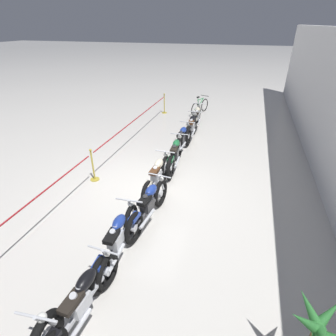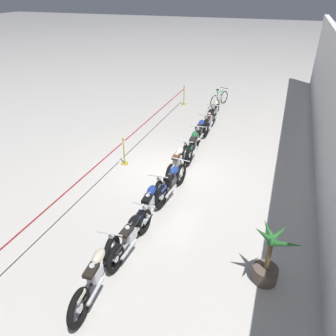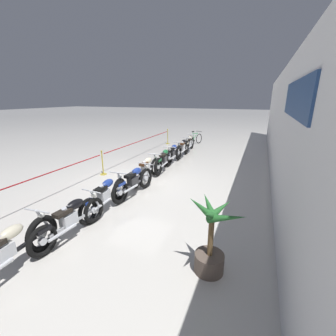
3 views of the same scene
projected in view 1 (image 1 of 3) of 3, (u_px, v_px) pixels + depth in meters
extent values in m
plane|color=silver|center=(143.00, 186.00, 7.87)|extent=(120.00, 120.00, 0.00)
torus|color=black|center=(199.00, 115.00, 12.82)|extent=(0.74, 0.18, 0.73)
torus|color=black|center=(195.00, 125.00, 11.47)|extent=(0.74, 0.18, 0.73)
cylinder|color=silver|center=(199.00, 115.00, 12.82)|extent=(0.18, 0.09, 0.17)
cylinder|color=silver|center=(195.00, 125.00, 11.47)|extent=(0.18, 0.09, 0.17)
cylinder|color=silver|center=(199.00, 108.00, 12.76)|extent=(0.31, 0.08, 0.59)
cube|color=silver|center=(197.00, 117.00, 12.03)|extent=(0.38, 0.25, 0.26)
cylinder|color=silver|center=(197.00, 112.00, 11.97)|extent=(0.19, 0.12, 0.24)
cylinder|color=silver|center=(197.00, 113.00, 11.90)|extent=(0.19, 0.12, 0.24)
cylinder|color=silver|center=(199.00, 122.00, 11.81)|extent=(0.70, 0.13, 0.07)
cube|color=black|center=(197.00, 119.00, 12.14)|extent=(1.27, 0.16, 0.06)
ellipsoid|color=beige|center=(198.00, 110.00, 12.10)|extent=(0.48, 0.26, 0.22)
cube|color=black|center=(197.00, 113.00, 11.81)|extent=(0.41, 0.23, 0.09)
cube|color=beige|center=(195.00, 119.00, 11.39)|extent=(0.33, 0.19, 0.08)
cylinder|color=silver|center=(199.00, 103.00, 12.54)|extent=(0.09, 0.62, 0.04)
sphere|color=silver|center=(199.00, 106.00, 12.68)|extent=(0.14, 0.14, 0.14)
torus|color=black|center=(194.00, 124.00, 11.58)|extent=(0.79, 0.16, 0.79)
torus|color=black|center=(188.00, 136.00, 10.29)|extent=(0.79, 0.16, 0.79)
cylinder|color=silver|center=(194.00, 124.00, 11.58)|extent=(0.19, 0.09, 0.19)
cylinder|color=silver|center=(188.00, 136.00, 10.29)|extent=(0.19, 0.09, 0.19)
cylinder|color=silver|center=(195.00, 117.00, 11.52)|extent=(0.31, 0.07, 0.59)
cube|color=silver|center=(191.00, 126.00, 10.82)|extent=(0.37, 0.23, 0.26)
cylinder|color=silver|center=(192.00, 121.00, 10.75)|extent=(0.18, 0.12, 0.24)
cylinder|color=silver|center=(191.00, 122.00, 10.68)|extent=(0.18, 0.12, 0.24)
cylinder|color=silver|center=(193.00, 132.00, 10.60)|extent=(0.70, 0.10, 0.07)
cube|color=#47474C|center=(191.00, 129.00, 10.93)|extent=(1.21, 0.11, 0.06)
ellipsoid|color=black|center=(193.00, 119.00, 10.88)|extent=(0.47, 0.24, 0.22)
cube|color=#4C2D19|center=(191.00, 122.00, 10.60)|extent=(0.41, 0.22, 0.09)
cube|color=black|center=(189.00, 129.00, 10.20)|extent=(0.33, 0.17, 0.08)
cylinder|color=silver|center=(195.00, 112.00, 11.29)|extent=(0.06, 0.62, 0.04)
sphere|color=silver|center=(195.00, 114.00, 11.43)|extent=(0.14, 0.14, 0.14)
torus|color=black|center=(187.00, 135.00, 10.56)|extent=(0.69, 0.14, 0.68)
torus|color=black|center=(175.00, 151.00, 9.23)|extent=(0.69, 0.14, 0.68)
cylinder|color=silver|center=(187.00, 135.00, 10.56)|extent=(0.16, 0.08, 0.16)
cylinder|color=silver|center=(175.00, 151.00, 9.23)|extent=(0.16, 0.08, 0.16)
cylinder|color=silver|center=(188.00, 128.00, 10.49)|extent=(0.30, 0.07, 0.59)
cube|color=#2D2D30|center=(181.00, 139.00, 9.78)|extent=(0.37, 0.23, 0.26)
cylinder|color=#2D2D30|center=(182.00, 134.00, 9.71)|extent=(0.18, 0.12, 0.24)
cylinder|color=#2D2D30|center=(181.00, 134.00, 9.64)|extent=(0.18, 0.12, 0.24)
cylinder|color=silver|center=(183.00, 146.00, 9.56)|extent=(0.70, 0.09, 0.07)
cube|color=#ADAFB5|center=(182.00, 142.00, 9.88)|extent=(1.28, 0.10, 0.06)
ellipsoid|color=navy|center=(183.00, 130.00, 9.84)|extent=(0.47, 0.23, 0.22)
cube|color=black|center=(181.00, 135.00, 9.56)|extent=(0.41, 0.21, 0.09)
cube|color=navy|center=(176.00, 144.00, 9.16)|extent=(0.32, 0.17, 0.08)
cylinder|color=silver|center=(187.00, 122.00, 10.27)|extent=(0.05, 0.62, 0.04)
sphere|color=silver|center=(188.00, 125.00, 10.41)|extent=(0.14, 0.14, 0.14)
torus|color=black|center=(179.00, 148.00, 9.33)|extent=(0.78, 0.18, 0.77)
torus|color=black|center=(170.00, 168.00, 8.07)|extent=(0.78, 0.18, 0.77)
cylinder|color=silver|center=(179.00, 148.00, 9.33)|extent=(0.19, 0.09, 0.18)
cylinder|color=silver|center=(170.00, 168.00, 8.07)|extent=(0.19, 0.09, 0.18)
cylinder|color=silver|center=(180.00, 140.00, 9.27)|extent=(0.31, 0.08, 0.59)
cube|color=#2D2D30|center=(175.00, 154.00, 8.58)|extent=(0.37, 0.25, 0.26)
cylinder|color=#2D2D30|center=(175.00, 148.00, 8.52)|extent=(0.19, 0.12, 0.24)
cylinder|color=#2D2D30|center=(175.00, 149.00, 8.45)|extent=(0.19, 0.12, 0.24)
cylinder|color=silver|center=(177.00, 162.00, 8.36)|extent=(0.70, 0.12, 0.07)
cube|color=#ADAFB5|center=(175.00, 157.00, 8.69)|extent=(1.18, 0.14, 0.06)
ellipsoid|color=#1E6B38|center=(176.00, 144.00, 8.65)|extent=(0.47, 0.25, 0.22)
cube|color=black|center=(174.00, 149.00, 8.36)|extent=(0.41, 0.23, 0.09)
cube|color=#1E6B38|center=(171.00, 159.00, 7.98)|extent=(0.33, 0.18, 0.08)
cylinder|color=silver|center=(179.00, 134.00, 9.04)|extent=(0.08, 0.62, 0.04)
sphere|color=silver|center=(180.00, 137.00, 9.18)|extent=(0.14, 0.14, 0.14)
torus|color=black|center=(165.00, 167.00, 8.16)|extent=(0.72, 0.13, 0.72)
torus|color=black|center=(147.00, 194.00, 6.89)|extent=(0.72, 0.13, 0.72)
cylinder|color=silver|center=(165.00, 167.00, 8.16)|extent=(0.17, 0.08, 0.17)
cylinder|color=silver|center=(147.00, 194.00, 6.89)|extent=(0.17, 0.08, 0.17)
cylinder|color=silver|center=(166.00, 158.00, 8.10)|extent=(0.30, 0.06, 0.59)
cube|color=silver|center=(156.00, 175.00, 7.41)|extent=(0.36, 0.23, 0.26)
cylinder|color=silver|center=(157.00, 169.00, 7.34)|extent=(0.18, 0.11, 0.24)
cylinder|color=silver|center=(156.00, 170.00, 7.27)|extent=(0.18, 0.11, 0.24)
cylinder|color=silver|center=(157.00, 186.00, 7.19)|extent=(0.70, 0.08, 0.07)
cube|color=#ADAFB5|center=(157.00, 179.00, 7.51)|extent=(1.22, 0.08, 0.06)
ellipsoid|color=beige|center=(159.00, 164.00, 7.47)|extent=(0.46, 0.23, 0.22)
cube|color=#4C2D19|center=(154.00, 171.00, 7.19)|extent=(0.40, 0.21, 0.09)
cube|color=beige|center=(148.00, 185.00, 6.81)|extent=(0.32, 0.16, 0.08)
cylinder|color=silver|center=(165.00, 151.00, 7.88)|extent=(0.04, 0.62, 0.04)
sphere|color=silver|center=(166.00, 155.00, 8.01)|extent=(0.14, 0.14, 0.14)
torus|color=black|center=(160.00, 193.00, 6.90)|extent=(0.75, 0.19, 0.74)
torus|color=black|center=(134.00, 228.00, 5.73)|extent=(0.75, 0.19, 0.74)
cylinder|color=silver|center=(160.00, 193.00, 6.90)|extent=(0.18, 0.10, 0.17)
cylinder|color=silver|center=(134.00, 228.00, 5.73)|extent=(0.18, 0.10, 0.17)
cylinder|color=silver|center=(162.00, 182.00, 6.83)|extent=(0.31, 0.08, 0.59)
cube|color=#2D2D30|center=(147.00, 205.00, 6.19)|extent=(0.38, 0.25, 0.26)
cylinder|color=#2D2D30|center=(148.00, 197.00, 6.13)|extent=(0.19, 0.13, 0.24)
cylinder|color=#2D2D30|center=(146.00, 199.00, 6.06)|extent=(0.19, 0.13, 0.24)
cylinder|color=silver|center=(147.00, 219.00, 5.97)|extent=(0.70, 0.13, 0.07)
cube|color=#47474C|center=(148.00, 208.00, 6.30)|extent=(1.16, 0.17, 0.06)
ellipsoid|color=navy|center=(151.00, 191.00, 6.25)|extent=(0.48, 0.26, 0.22)
cube|color=black|center=(144.00, 200.00, 5.98)|extent=(0.42, 0.24, 0.09)
cube|color=navy|center=(134.00, 217.00, 5.64)|extent=(0.33, 0.19, 0.08)
cylinder|color=silver|center=(160.00, 176.00, 6.61)|extent=(0.09, 0.62, 0.04)
sphere|color=silver|center=(161.00, 179.00, 6.75)|extent=(0.14, 0.14, 0.14)
torus|color=black|center=(131.00, 219.00, 6.00)|extent=(0.71, 0.15, 0.71)
torus|color=black|center=(100.00, 275.00, 4.67)|extent=(0.71, 0.15, 0.71)
cylinder|color=silver|center=(131.00, 219.00, 6.00)|extent=(0.17, 0.09, 0.17)
cylinder|color=silver|center=(100.00, 275.00, 4.67)|extent=(0.17, 0.09, 0.17)
cylinder|color=silver|center=(131.00, 207.00, 5.94)|extent=(0.31, 0.07, 0.59)
cube|color=silver|center=(115.00, 240.00, 5.22)|extent=(0.37, 0.24, 0.26)
cylinder|color=silver|center=(115.00, 231.00, 5.15)|extent=(0.18, 0.12, 0.24)
cylinder|color=silver|center=(114.00, 234.00, 5.08)|extent=(0.18, 0.12, 0.24)
cylinder|color=silver|center=(117.00, 258.00, 5.00)|extent=(0.70, 0.11, 0.07)
cube|color=#47474C|center=(117.00, 243.00, 5.33)|extent=(1.26, 0.13, 0.06)
ellipsoid|color=navy|center=(119.00, 222.00, 5.29)|extent=(0.47, 0.24, 0.22)
cube|color=black|center=(112.00, 236.00, 5.00)|extent=(0.41, 0.22, 0.09)
cube|color=navy|center=(99.00, 263.00, 4.59)|extent=(0.33, 0.18, 0.08)
cylinder|color=silver|center=(129.00, 200.00, 5.72)|extent=(0.07, 0.62, 0.04)
sphere|color=silver|center=(131.00, 203.00, 5.86)|extent=(0.14, 0.14, 0.14)
torus|color=black|center=(107.00, 271.00, 4.76)|extent=(0.69, 0.15, 0.68)
cylinder|color=silver|center=(107.00, 271.00, 4.76)|extent=(0.16, 0.09, 0.16)
cylinder|color=silver|center=(108.00, 257.00, 4.70)|extent=(0.31, 0.07, 0.59)
cube|color=silver|center=(79.00, 304.00, 4.04)|extent=(0.37, 0.24, 0.26)
cylinder|color=silver|center=(79.00, 293.00, 3.98)|extent=(0.18, 0.12, 0.24)
cylinder|color=silver|center=(75.00, 298.00, 3.91)|extent=(0.18, 0.12, 0.24)
cylinder|color=silver|center=(76.00, 331.00, 3.82)|extent=(0.70, 0.11, 0.07)
cube|color=#ADAFB5|center=(83.00, 306.00, 4.15)|extent=(1.17, 0.13, 0.06)
ellipsoid|color=black|center=(86.00, 280.00, 4.11)|extent=(0.47, 0.25, 0.22)
cube|color=black|center=(71.00, 302.00, 3.83)|extent=(0.41, 0.22, 0.09)
cylinder|color=silver|center=(103.00, 250.00, 4.48)|extent=(0.07, 0.62, 0.04)
sphere|color=silver|center=(107.00, 253.00, 4.61)|extent=(0.14, 0.14, 0.14)
cylinder|color=silver|center=(45.00, 321.00, 3.63)|extent=(0.31, 0.08, 0.59)
cylinder|color=silver|center=(36.00, 317.00, 3.41)|extent=(0.09, 0.62, 0.04)
sphere|color=silver|center=(42.00, 318.00, 3.54)|extent=(0.14, 0.14, 0.14)
torus|color=black|center=(205.00, 105.00, 14.40)|extent=(0.65, 0.28, 0.68)
torus|color=black|center=(195.00, 109.00, 13.69)|extent=(0.65, 0.28, 0.68)
cylinder|color=#238442|center=(201.00, 103.00, 13.97)|extent=(0.57, 0.24, 0.43)
cylinder|color=#238442|center=(200.00, 99.00, 13.84)|extent=(0.53, 0.22, 0.04)
cylinder|color=#238442|center=(198.00, 102.00, 13.76)|extent=(0.15, 0.09, 0.55)
cube|color=black|center=(198.00, 97.00, 13.60)|extent=(0.20, 0.14, 0.05)
cylinder|color=#238442|center=(197.00, 108.00, 13.83)|extent=(0.44, 0.18, 0.03)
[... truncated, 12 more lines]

